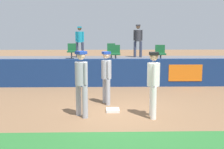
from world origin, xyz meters
name	(u,v)px	position (x,y,z in m)	size (l,w,h in m)	color
ground_plane	(121,113)	(0.00, 0.00, 0.00)	(60.00, 60.00, 0.00)	brown
first_base	(113,110)	(-0.23, 0.19, 0.04)	(0.40, 0.40, 0.08)	white
player_fielder_home	(153,80)	(0.90, -0.44, 1.09)	(0.37, 0.58, 1.88)	white
player_runner_visitor	(81,79)	(-1.14, -0.31, 1.10)	(0.51, 0.51, 1.90)	#9EA3AD
player_coach_visitor	(106,74)	(-0.43, 1.11, 1.03)	(0.43, 0.47, 1.78)	#9EA3AD
field_wall	(116,73)	(0.02, 4.18, 0.62)	(18.00, 0.26, 1.24)	navy
bleacher_platform	(114,69)	(0.00, 6.75, 0.47)	(18.00, 4.80, 0.95)	#59595E
seat_back_center	(111,50)	(-0.12, 7.42, 1.42)	(0.45, 0.44, 0.84)	#4C4C51
seat_front_center	(116,52)	(0.05, 5.62, 1.42)	(0.45, 0.44, 0.84)	#4C4C51
seat_front_right	(160,52)	(2.27, 5.62, 1.42)	(0.48, 0.44, 0.84)	#4C4C51
seat_back_left	(72,50)	(-2.32, 7.42, 1.42)	(0.46, 0.44, 0.84)	#4C4C51
spectator_hooded	(138,38)	(1.45, 8.23, 2.04)	(0.52, 0.42, 1.89)	#33384C
spectator_capped	(80,40)	(-1.93, 8.15, 1.98)	(0.50, 0.35, 1.78)	#33384C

